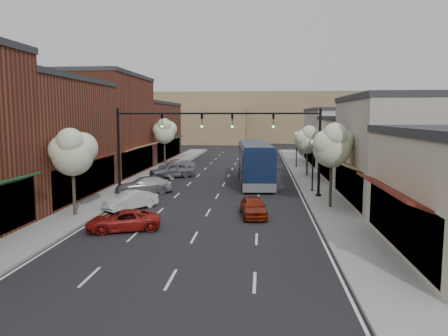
% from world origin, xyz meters
% --- Properties ---
extents(ground, '(160.00, 160.00, 0.00)m').
position_xyz_m(ground, '(0.00, 0.00, 0.00)').
color(ground, black).
rests_on(ground, ground).
extents(sidewalk_left, '(2.80, 73.00, 0.15)m').
position_xyz_m(sidewalk_left, '(-8.40, 18.50, 0.07)').
color(sidewalk_left, gray).
rests_on(sidewalk_left, ground).
extents(sidewalk_right, '(2.80, 73.00, 0.15)m').
position_xyz_m(sidewalk_right, '(8.40, 18.50, 0.07)').
color(sidewalk_right, gray).
rests_on(sidewalk_right, ground).
extents(curb_left, '(0.25, 73.00, 0.17)m').
position_xyz_m(curb_left, '(-7.00, 18.50, 0.07)').
color(curb_left, gray).
rests_on(curb_left, ground).
extents(curb_right, '(0.25, 73.00, 0.17)m').
position_xyz_m(curb_right, '(7.00, 18.50, 0.07)').
color(curb_right, gray).
rests_on(curb_right, ground).
extents(bldg_left_midnear, '(10.14, 14.10, 9.40)m').
position_xyz_m(bldg_left_midnear, '(-14.23, 6.00, 4.66)').
color(bldg_left_midnear, brown).
rests_on(bldg_left_midnear, ground).
extents(bldg_left_midfar, '(10.14, 14.10, 10.90)m').
position_xyz_m(bldg_left_midfar, '(-14.24, 20.00, 5.40)').
color(bldg_left_midfar, brown).
rests_on(bldg_left_midfar, ground).
extents(bldg_left_far, '(10.14, 18.10, 8.40)m').
position_xyz_m(bldg_left_far, '(-14.22, 36.00, 4.16)').
color(bldg_left_far, brown).
rests_on(bldg_left_far, ground).
extents(bldg_right_midnear, '(9.14, 12.10, 7.90)m').
position_xyz_m(bldg_right_midnear, '(13.72, 6.00, 3.91)').
color(bldg_right_midnear, '#A2998A').
rests_on(bldg_right_midnear, ground).
extents(bldg_right_midfar, '(9.14, 12.10, 6.40)m').
position_xyz_m(bldg_right_midfar, '(13.70, 18.00, 3.17)').
color(bldg_right_midfar, beige).
rests_on(bldg_right_midfar, ground).
extents(bldg_right_far, '(9.14, 16.10, 7.40)m').
position_xyz_m(bldg_right_far, '(13.71, 32.00, 3.66)').
color(bldg_right_far, '#A2998A').
rests_on(bldg_right_far, ground).
extents(hill_far, '(120.00, 30.00, 12.00)m').
position_xyz_m(hill_far, '(0.00, 90.00, 6.00)').
color(hill_far, '#7A6647').
rests_on(hill_far, ground).
extents(hill_near, '(50.00, 20.00, 8.00)m').
position_xyz_m(hill_near, '(-25.00, 78.00, 4.00)').
color(hill_near, '#7A6647').
rests_on(hill_near, ground).
extents(signal_mast_right, '(8.22, 0.46, 7.00)m').
position_xyz_m(signal_mast_right, '(5.62, 8.00, 4.62)').
color(signal_mast_right, black).
rests_on(signal_mast_right, ground).
extents(signal_mast_left, '(8.22, 0.46, 7.00)m').
position_xyz_m(signal_mast_left, '(-5.62, 8.00, 4.62)').
color(signal_mast_left, black).
rests_on(signal_mast_left, ground).
extents(tree_right_near, '(2.85, 2.65, 5.95)m').
position_xyz_m(tree_right_near, '(8.35, 3.94, 4.45)').
color(tree_right_near, '#47382B').
rests_on(tree_right_near, ground).
extents(tree_right_far, '(2.85, 2.65, 5.43)m').
position_xyz_m(tree_right_far, '(8.35, 19.94, 3.99)').
color(tree_right_far, '#47382B').
rests_on(tree_right_far, ground).
extents(tree_left_near, '(2.85, 2.65, 5.69)m').
position_xyz_m(tree_left_near, '(-8.25, -0.06, 4.22)').
color(tree_left_near, '#47382B').
rests_on(tree_left_near, ground).
extents(tree_left_far, '(2.85, 2.65, 6.13)m').
position_xyz_m(tree_left_far, '(-8.25, 25.94, 4.60)').
color(tree_left_far, '#47382B').
rests_on(tree_left_far, ground).
extents(lamp_post_near, '(0.44, 0.44, 4.44)m').
position_xyz_m(lamp_post_near, '(7.80, 10.50, 3.01)').
color(lamp_post_near, black).
rests_on(lamp_post_near, ground).
extents(lamp_post_far, '(0.44, 0.44, 4.44)m').
position_xyz_m(lamp_post_far, '(7.80, 28.00, 3.01)').
color(lamp_post_far, black).
rests_on(lamp_post_far, ground).
extents(coach_bus, '(3.74, 12.79, 3.85)m').
position_xyz_m(coach_bus, '(2.89, 15.05, 2.00)').
color(coach_bus, '#0D1A37').
rests_on(coach_bus, ground).
extents(red_hatchback, '(2.00, 3.99, 1.30)m').
position_xyz_m(red_hatchback, '(3.03, 1.08, 0.65)').
color(red_hatchback, maroon).
rests_on(red_hatchback, ground).
extents(parked_car_a, '(4.52, 3.21, 1.14)m').
position_xyz_m(parked_car_a, '(-4.20, -2.93, 0.57)').
color(parked_car_a, maroon).
rests_on(parked_car_a, ground).
extents(parked_car_b, '(3.41, 3.91, 1.28)m').
position_xyz_m(parked_car_b, '(-5.44, 2.55, 0.64)').
color(parked_car_b, silver).
rests_on(parked_car_b, ground).
extents(parked_car_c, '(5.14, 3.51, 1.38)m').
position_xyz_m(parked_car_c, '(-6.20, 8.79, 0.69)').
color(parked_car_c, '#9B9BA1').
rests_on(parked_car_c, ground).
extents(parked_car_d, '(5.03, 3.88, 1.60)m').
position_xyz_m(parked_car_d, '(-5.78, 18.03, 0.80)').
color(parked_car_d, slate).
rests_on(parked_car_d, ground).
extents(parked_car_e, '(3.96, 4.19, 1.41)m').
position_xyz_m(parked_car_e, '(-6.20, 22.84, 0.71)').
color(parked_car_e, gray).
rests_on(parked_car_e, ground).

